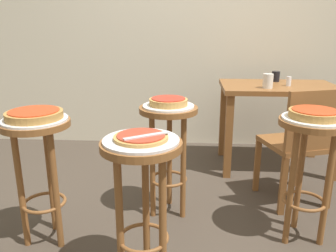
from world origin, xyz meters
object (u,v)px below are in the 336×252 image
Objects in this scene: cup_far_edge at (276,76)px; pizza_server_knife at (147,136)px; stool_foreground at (142,183)px; pizza_middle at (34,115)px; pizza_rear at (168,102)px; stool_middle at (39,155)px; serving_plate_rear at (168,106)px; cup_near_edge at (268,81)px; stool_leftside at (310,154)px; pizza_leftside at (315,114)px; stool_rear at (168,137)px; serving_plate_foreground at (141,140)px; serving_plate_middle at (35,120)px; dining_table at (278,100)px; condiment_shaker at (289,81)px; pizza_foreground at (141,137)px; serving_plate_leftside at (314,119)px; wooden_chair at (301,142)px.

cup_far_edge is 0.42× the size of pizza_server_knife.
pizza_middle is (-0.62, 0.30, 0.24)m from stool_foreground.
cup_far_edge reaches higher than pizza_rear.
stool_middle is 3.08× the size of pizza_rear.
cup_near_edge is at bearing 42.32° from serving_plate_rear.
serving_plate_rear is at bearing 53.69° from pizza_server_knife.
stool_leftside is 1.00m from pizza_server_knife.
pizza_leftside is 0.89m from stool_rear.
pizza_leftside reaches higher than serving_plate_foreground.
serving_plate_middle is 2.13m from cup_far_edge.
dining_table reaches higher than stool_foreground.
condiment_shaker is at bearing 39.98° from stool_rear.
pizza_leftside is (0.90, 0.42, 0.01)m from pizza_foreground.
pizza_foreground is 1.11× the size of pizza_server_knife.
stool_foreground is 0.73m from pizza_middle.
condiment_shaker is 0.36× the size of pizza_server_knife.
dining_table is 0.28m from cup_near_edge.
pizza_middle reaches higher than serving_plate_middle.
serving_plate_foreground is at bearing -154.70° from pizza_leftside.
serving_plate_rear is (0.08, 0.67, 0.00)m from serving_plate_foreground.
serving_plate_leftside is 2.97× the size of cup_near_edge.
stool_rear is (0.08, 0.67, 0.00)m from stool_foreground.
pizza_foreground is at bearing -122.44° from dining_table.
pizza_rear is 2.62× the size of cup_far_edge.
serving_plate_foreground is 0.69m from pizza_middle.
pizza_server_knife reaches higher than stool_foreground.
wooden_chair is at bearing 40.93° from serving_plate_foreground.
stool_leftside is at bearing 4.48° from pizza_middle.
pizza_middle is at bearing -161.16° from wooden_chair.
condiment_shaker is (0.95, 0.80, 0.04)m from serving_plate_rear.
cup_near_edge is at bearing -128.88° from dining_table.
serving_plate_leftside reaches higher than dining_table.
stool_foreground is 0.72m from pizza_rear.
serving_plate_rear is 0.69m from pizza_server_knife.
serving_plate_middle is at bearing -175.52° from serving_plate_leftside.
wooden_chair is (0.90, 0.18, -0.08)m from stool_rear.
pizza_rear is (0.08, 0.67, 0.03)m from serving_plate_foreground.
wooden_chair is (0.14, -0.51, -0.34)m from cup_near_edge.
cup_near_edge is 0.53× the size of pizza_server_knife.
stool_middle is 1.54m from serving_plate_leftside.
stool_middle is 1.00× the size of stool_leftside.
stool_middle is 3.38× the size of pizza_server_knife.
serving_plate_middle is 4.48× the size of condiment_shaker.
cup_near_edge is (0.84, 1.36, 0.06)m from serving_plate_foreground.
pizza_foreground is (0.00, -0.00, 0.22)m from stool_foreground.
serving_plate_foreground is 1.80m from condiment_shaker.
cup_near_edge is at bearing 58.40° from stool_foreground.
stool_middle is at bearing -152.40° from serving_plate_rear.
pizza_foreground is 0.33× the size of stool_leftside.
serving_plate_middle is 0.79m from serving_plate_rear.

